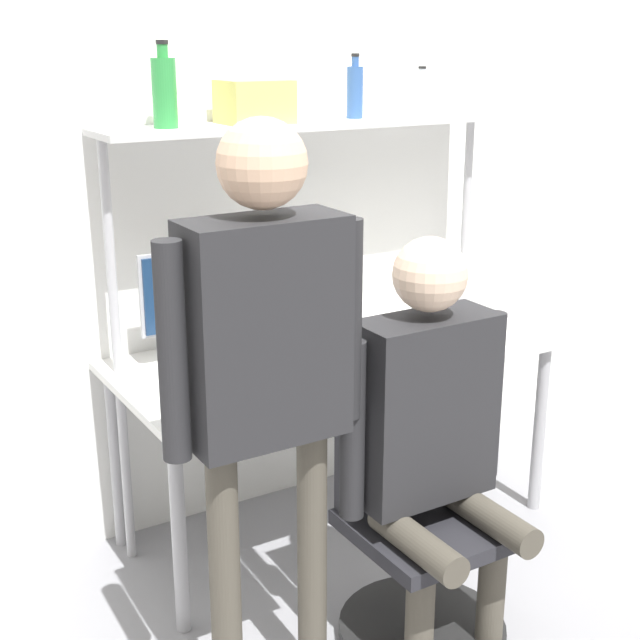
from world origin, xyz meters
TOP-DOWN VIEW (x-y plane):
  - ground_plane at (0.00, 0.00)m, footprint 12.00×12.00m
  - wall_back at (0.00, 0.81)m, footprint 8.00×0.06m
  - desk at (0.00, 0.40)m, footprint 1.74×0.76m
  - shelf_unit at (0.00, 0.61)m, footprint 1.65×0.31m
  - monitor at (-0.43, 0.59)m, footprint 0.57×0.22m
  - laptop at (-0.17, 0.25)m, footprint 0.36×0.25m
  - cell_phone at (0.11, 0.17)m, footprint 0.07×0.15m
  - office_chair at (-0.14, -0.34)m, footprint 0.56×0.56m
  - person_seated at (-0.14, -0.38)m, footprint 0.62×0.47m
  - person_standing at (-0.70, -0.36)m, footprint 0.61×0.24m
  - bottle_blue at (0.21, 0.61)m, footprint 0.06×0.06m
  - bottle_clear at (0.54, 0.61)m, footprint 0.07×0.07m
  - bottle_green at (-0.57, 0.61)m, footprint 0.09×0.09m
  - storage_box at (-0.23, 0.61)m, footprint 0.25×0.20m

SIDE VIEW (x-z plane):
  - ground_plane at x=0.00m, z-range 0.00..0.00m
  - office_chair at x=-0.14m, z-range -0.18..0.72m
  - desk at x=0.00m, z-range 0.31..1.08m
  - cell_phone at x=0.11m, z-range 0.77..0.78m
  - person_seated at x=-0.14m, z-range 0.12..1.50m
  - laptop at x=-0.17m, z-range 0.71..0.97m
  - monitor at x=-0.43m, z-range 0.80..1.22m
  - person_standing at x=-0.70m, z-range 0.26..2.00m
  - wall_back at x=0.00m, z-range 0.00..2.70m
  - shelf_unit at x=0.00m, z-range 0.60..2.24m
  - storage_box at x=-0.23m, z-range 1.63..1.79m
  - bottle_clear at x=0.54m, z-range 1.62..1.81m
  - bottle_blue at x=0.21m, z-range 1.62..1.86m
  - bottle_green at x=-0.57m, z-range 1.61..1.91m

